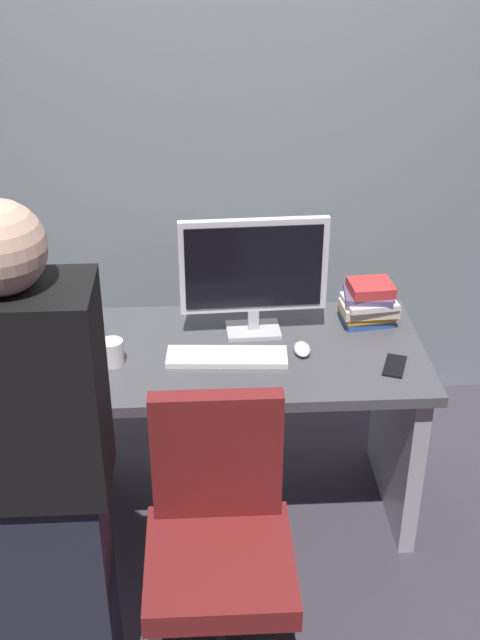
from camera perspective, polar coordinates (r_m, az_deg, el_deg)
name	(u,v)px	position (r m, az deg, el deg)	size (l,w,h in m)	color
ground_plane	(239,503)	(3.38, -0.05, -12.83)	(9.00, 9.00, 0.00)	#3D3842
wall_back	(228,82)	(3.45, -0.84, 16.46)	(6.40, 0.10, 3.00)	gray
desk	(239,402)	(3.06, -0.05, -5.81)	(1.35, 0.69, 0.74)	#4C4C51
office_chair	(219,559)	(2.56, -1.47, -16.52)	(0.52, 0.52, 0.94)	black
person_at_desk	(36,488)	(2.23, -14.21, -11.42)	(0.40, 0.24, 1.64)	#262838
monitor	(254,271)	(2.92, 0.97, 3.50)	(0.54, 0.15, 0.46)	silver
keyboard	(227,357)	(2.87, -0.93, -2.62)	(0.43, 0.13, 0.02)	white
mouse	(302,349)	(2.91, 4.42, -2.06)	(0.06, 0.10, 0.03)	white
cup_near_keyboard	(112,352)	(2.86, -9.01, -2.27)	(0.08, 0.08, 0.09)	silver
book_stack	(369,304)	(3.10, 9.08, 1.16)	(0.22, 0.19, 0.17)	#3359A5
cell_phone	(395,366)	(2.88, 10.88, -3.20)	(0.07, 0.14, 0.01)	black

